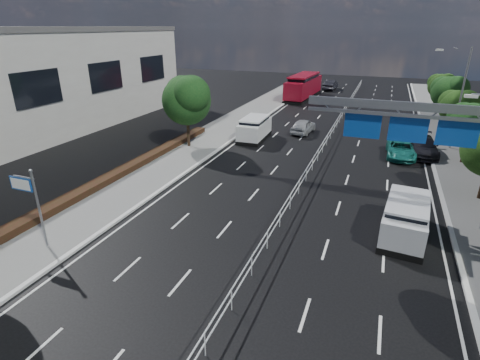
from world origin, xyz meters
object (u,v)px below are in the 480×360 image
(parked_car_teal, at_px, (401,149))
(silver_minivan, at_px, (406,218))
(toilet_sign, at_px, (29,195))
(white_minivan, at_px, (254,129))
(parked_car_dark, at_px, (423,146))
(overhead_gantry, at_px, (424,126))
(near_car_dark, at_px, (330,85))
(near_car_silver, at_px, (303,126))
(red_bus, at_px, (304,86))

(parked_car_teal, bearing_deg, silver_minivan, -92.14)
(toilet_sign, distance_m, silver_minivan, 19.26)
(parked_car_teal, bearing_deg, toilet_sign, -130.56)
(silver_minivan, relative_size, parked_car_teal, 1.07)
(white_minivan, bearing_deg, parked_car_dark, 1.03)
(toilet_sign, relative_size, parked_car_dark, 0.80)
(overhead_gantry, height_order, silver_minivan, overhead_gantry)
(overhead_gantry, relative_size, white_minivan, 1.97)
(white_minivan, xyz_separation_m, silver_minivan, (13.60, -14.73, -0.06))
(near_car_dark, bearing_deg, toilet_sign, 87.00)
(overhead_gantry, height_order, near_car_silver, overhead_gantry)
(toilet_sign, bearing_deg, silver_minivan, 24.37)
(red_bus, xyz_separation_m, parked_car_dark, (15.80, -23.91, -1.10))
(white_minivan, relative_size, parked_car_teal, 1.06)
(overhead_gantry, height_order, parked_car_dark, overhead_gantry)
(silver_minivan, relative_size, parked_car_dark, 0.97)
(red_bus, height_order, silver_minivan, red_bus)
(near_car_dark, bearing_deg, parked_car_teal, 110.82)
(red_bus, height_order, parked_car_dark, red_bus)
(white_minivan, xyz_separation_m, parked_car_dark, (15.40, 0.76, -0.31))
(toilet_sign, distance_m, red_bus, 47.44)
(overhead_gantry, bearing_deg, parked_car_teal, 91.15)
(toilet_sign, bearing_deg, overhead_gantry, 29.60)
(near_car_silver, bearing_deg, overhead_gantry, 125.86)
(parked_car_dark, bearing_deg, silver_minivan, -100.31)
(toilet_sign, xyz_separation_m, red_bus, (3.45, 47.30, -1.05))
(overhead_gantry, bearing_deg, silver_minivan, -96.38)
(overhead_gantry, distance_m, white_minivan, 19.24)
(toilet_sign, relative_size, near_car_silver, 0.99)
(overhead_gantry, bearing_deg, toilet_sign, -150.40)
(parked_car_teal, bearing_deg, red_bus, 116.82)
(silver_minivan, height_order, parked_car_teal, silver_minivan)
(near_car_dark, bearing_deg, silver_minivan, 105.99)
(toilet_sign, xyz_separation_m, silver_minivan, (17.45, 7.91, -1.91))
(red_bus, bearing_deg, toilet_sign, -90.90)
(toilet_sign, xyz_separation_m, overhead_gantry, (17.69, 10.05, 2.66))
(red_bus, bearing_deg, near_car_dark, 77.95)
(toilet_sign, relative_size, silver_minivan, 0.83)
(parked_car_dark, bearing_deg, toilet_sign, -133.14)
(white_minivan, distance_m, red_bus, 24.68)
(near_car_dark, xyz_separation_m, parked_car_teal, (11.24, -35.36, -0.16))
(parked_car_dark, bearing_deg, white_minivan, 179.14)
(white_minivan, height_order, parked_car_teal, white_minivan)
(toilet_sign, height_order, parked_car_dark, toilet_sign)
(white_minivan, bearing_deg, toilet_sign, -101.44)
(near_car_silver, relative_size, silver_minivan, 0.83)
(red_bus, xyz_separation_m, silver_minivan, (14.00, -39.39, -0.86))
(red_bus, distance_m, near_car_dark, 10.48)
(parked_car_dark, bearing_deg, red_bus, 119.78)
(toilet_sign, distance_m, parked_car_teal, 28.17)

